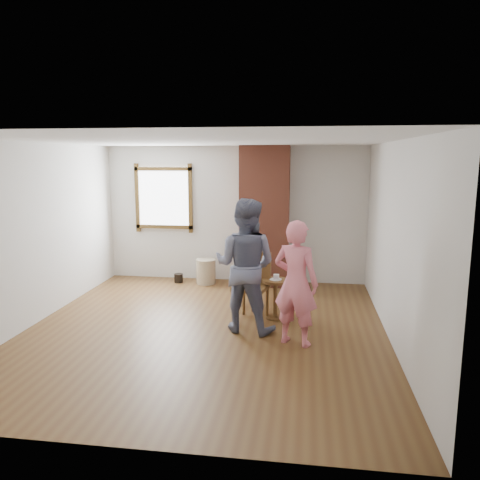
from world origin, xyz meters
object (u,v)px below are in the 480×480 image
Objects in this scene: stoneware_crock at (206,271)px; dining_chair_right at (253,282)px; side_table at (275,292)px; man at (245,265)px; dining_chair_left at (247,278)px; person_pink at (296,283)px.

stoneware_crock is 2.16m from dining_chair_right.
dining_chair_right reaches higher than side_table.
side_table is 0.32× the size of man.
side_table is at bearing 19.98° from dining_chair_right.
stoneware_crock is at bearing -52.73° from man.
man is at bearing -83.58° from dining_chair_right.
stoneware_crock is at bearing 134.68° from dining_chair_right.
dining_chair_right is (0.17, -0.54, 0.09)m from dining_chair_left.
person_pink is (0.65, -0.89, 0.25)m from dining_chair_right.
stoneware_crock is 0.47× the size of dining_chair_right.
dining_chair_right is 0.54× the size of man.
stoneware_crock is 3.29m from person_pink.
person_pink is at bearing 162.09° from man.
dining_chair_left is 0.52× the size of person_pink.
side_table is at bearing -50.23° from person_pink.
dining_chair_left is 1.68m from person_pink.
dining_chair_right is at bearing -84.25° from man.
side_table is at bearing -114.41° from man.
dining_chair_left reaches higher than stoneware_crock.
dining_chair_right is at bearing -58.59° from stoneware_crock.
dining_chair_left is 0.58m from dining_chair_right.
stoneware_crock is 2.30m from side_table.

